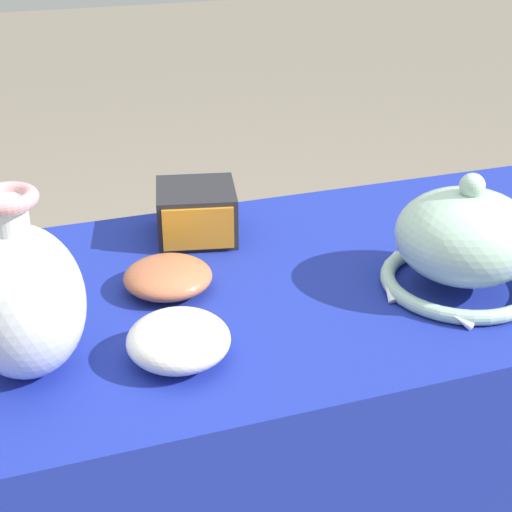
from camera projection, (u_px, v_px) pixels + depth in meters
display_table at (255, 338)px, 1.19m from camera, size 1.35×0.61×0.73m
vase_tall_bulbous at (22, 299)px, 0.93m from camera, size 0.15×0.15×0.24m
vase_dome_bell at (464, 244)px, 1.13m from camera, size 0.25×0.23×0.18m
mosaic_tile_box at (196, 212)px, 1.31m from camera, size 0.15×0.16×0.09m
bowl_shallow_terracotta at (168, 277)px, 1.15m from camera, size 0.13×0.13×0.04m
bowl_shallow_ivory at (179, 340)px, 0.98m from camera, size 0.13×0.13×0.06m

